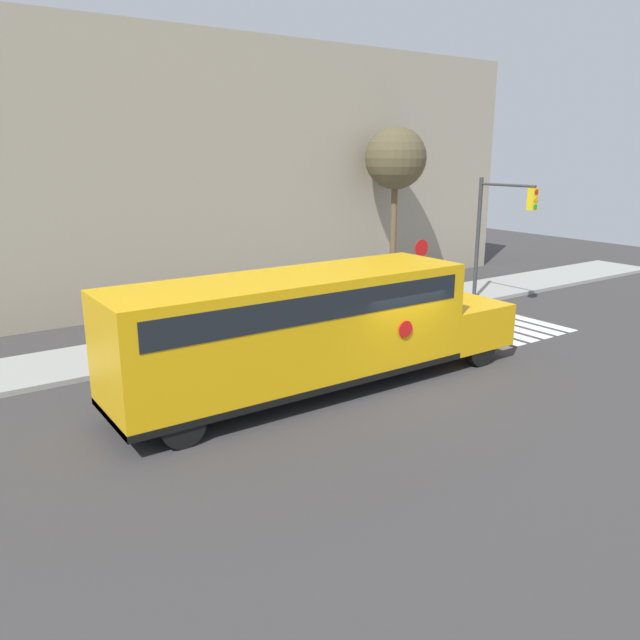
{
  "coord_description": "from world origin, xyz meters",
  "views": [
    {
      "loc": [
        -10.58,
        -11.65,
        5.99
      ],
      "look_at": [
        -1.53,
        1.44,
        1.71
      ],
      "focal_mm": 35.0,
      "sensor_mm": 36.0,
      "label": 1
    }
  ],
  "objects_px": {
    "school_bus": "(310,326)",
    "tree_near_sidewalk": "(396,160)",
    "stop_sign": "(420,264)",
    "traffic_light": "(496,223)"
  },
  "relations": [
    {
      "from": "stop_sign",
      "to": "traffic_light",
      "type": "xyz_separation_m",
      "value": [
        2.67,
        -1.34,
        1.53
      ]
    },
    {
      "from": "stop_sign",
      "to": "traffic_light",
      "type": "bearing_deg",
      "value": -26.68
    },
    {
      "from": "traffic_light",
      "to": "tree_near_sidewalk",
      "type": "distance_m",
      "value": 5.51
    },
    {
      "from": "school_bus",
      "to": "traffic_light",
      "type": "distance_m",
      "value": 11.86
    },
    {
      "from": "tree_near_sidewalk",
      "to": "traffic_light",
      "type": "bearing_deg",
      "value": -78.21
    },
    {
      "from": "school_bus",
      "to": "tree_near_sidewalk",
      "type": "distance_m",
      "value": 13.82
    },
    {
      "from": "stop_sign",
      "to": "tree_near_sidewalk",
      "type": "distance_m",
      "value": 5.51
    },
    {
      "from": "stop_sign",
      "to": "tree_near_sidewalk",
      "type": "relative_size",
      "value": 0.39
    },
    {
      "from": "stop_sign",
      "to": "school_bus",
      "type": "bearing_deg",
      "value": -149.77
    },
    {
      "from": "traffic_light",
      "to": "school_bus",
      "type": "bearing_deg",
      "value": -162.07
    }
  ]
}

